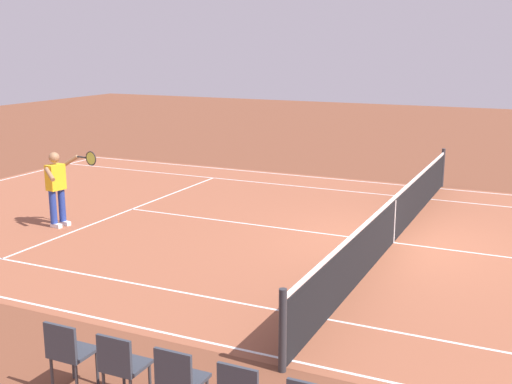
{
  "coord_description": "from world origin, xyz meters",
  "views": [
    {
      "loc": [
        -2.77,
        12.49,
        3.94
      ],
      "look_at": [
        2.8,
        0.57,
        0.9
      ],
      "focal_mm": 45.28,
      "sensor_mm": 36.0,
      "label": 1
    }
  ],
  "objects_px": {
    "spectator_chair_2": "(179,378)",
    "spectator_chair_3": "(122,364)",
    "tennis_player_near": "(57,185)",
    "spectator_chair_4": "(68,350)",
    "tennis_net": "(394,219)"
  },
  "relations": [
    {
      "from": "tennis_net",
      "to": "spectator_chair_3",
      "type": "relative_size",
      "value": 13.3
    },
    {
      "from": "spectator_chair_3",
      "to": "tennis_net",
      "type": "bearing_deg",
      "value": -100.09
    },
    {
      "from": "tennis_player_near",
      "to": "tennis_net",
      "type": "bearing_deg",
      "value": -164.78
    },
    {
      "from": "tennis_net",
      "to": "spectator_chair_4",
      "type": "height_order",
      "value": "tennis_net"
    },
    {
      "from": "tennis_player_near",
      "to": "spectator_chair_3",
      "type": "bearing_deg",
      "value": 136.49
    },
    {
      "from": "tennis_player_near",
      "to": "spectator_chair_4",
      "type": "bearing_deg",
      "value": 132.48
    },
    {
      "from": "tennis_player_near",
      "to": "spectator_chair_3",
      "type": "height_order",
      "value": "tennis_player_near"
    },
    {
      "from": "spectator_chair_2",
      "to": "spectator_chair_3",
      "type": "height_order",
      "value": "same"
    },
    {
      "from": "spectator_chair_2",
      "to": "spectator_chair_3",
      "type": "relative_size",
      "value": 1.0
    },
    {
      "from": "tennis_net",
      "to": "spectator_chair_2",
      "type": "bearing_deg",
      "value": 85.65
    },
    {
      "from": "tennis_net",
      "to": "spectator_chair_2",
      "type": "distance_m",
      "value": 7.29
    },
    {
      "from": "spectator_chair_2",
      "to": "tennis_net",
      "type": "bearing_deg",
      "value": -94.35
    },
    {
      "from": "tennis_net",
      "to": "spectator_chair_3",
      "type": "distance_m",
      "value": 7.39
    },
    {
      "from": "tennis_net",
      "to": "tennis_player_near",
      "type": "distance_m",
      "value": 7.23
    },
    {
      "from": "spectator_chair_2",
      "to": "spectator_chair_4",
      "type": "bearing_deg",
      "value": 0.0
    }
  ]
}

